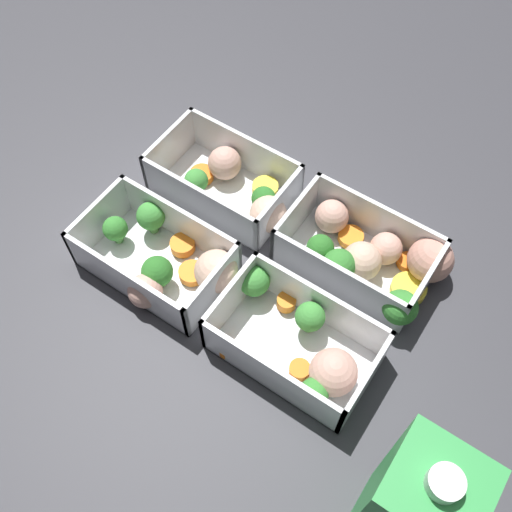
% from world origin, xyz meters
% --- Properties ---
extents(ground_plane, '(4.00, 4.00, 0.00)m').
position_xyz_m(ground_plane, '(0.00, 0.00, 0.00)').
color(ground_plane, '#38383D').
extents(container_near_left, '(0.19, 0.13, 0.06)m').
position_xyz_m(container_near_left, '(-0.11, -0.07, 0.03)').
color(container_near_left, white).
rests_on(container_near_left, ground_plane).
extents(container_near_right, '(0.19, 0.10, 0.06)m').
position_xyz_m(container_near_right, '(0.08, -0.07, 0.02)').
color(container_near_right, white).
rests_on(container_near_right, ground_plane).
extents(container_far_left, '(0.17, 0.10, 0.06)m').
position_xyz_m(container_far_left, '(-0.10, 0.06, 0.02)').
color(container_far_left, white).
rests_on(container_far_left, ground_plane).
extents(container_far_right, '(0.18, 0.12, 0.06)m').
position_xyz_m(container_far_right, '(0.08, 0.06, 0.02)').
color(container_far_right, white).
rests_on(container_far_right, ground_plane).
extents(juice_carton, '(0.07, 0.07, 0.20)m').
position_xyz_m(juice_carton, '(-0.25, 0.16, 0.10)').
color(juice_carton, green).
rests_on(juice_carton, ground_plane).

